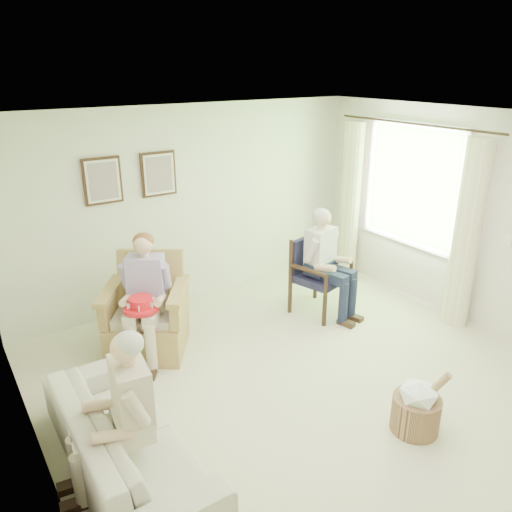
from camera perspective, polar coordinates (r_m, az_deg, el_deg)
name	(u,v)px	position (r m, az deg, el deg)	size (l,w,h in m)	color
floor	(325,394)	(5.16, 7.85, -15.37)	(5.50, 5.50, 0.00)	beige
back_wall	(192,205)	(6.68, -7.34, 5.75)	(5.00, 0.04, 2.60)	silver
left_wall	(36,360)	(3.52, -23.80, -10.79)	(0.04, 5.50, 2.60)	silver
right_wall	(494,226)	(6.40, 25.58, 3.10)	(0.04, 5.50, 2.60)	silver
ceiling	(341,124)	(4.19, 9.67, 14.60)	(5.00, 5.50, 0.02)	white
window	(412,183)	(6.95, 17.41, 7.98)	(0.13, 2.50, 1.63)	#2D6B23
curtain_left	(467,236)	(6.41, 22.93, 2.13)	(0.34, 0.34, 2.30)	#FBE4C4
curtain_right	(350,201)	(7.59, 10.72, 6.25)	(0.34, 0.34, 2.30)	#FBE4C4
framed_print_left	(103,181)	(6.13, -17.11, 8.20)	(0.45, 0.05, 0.55)	#382114
framed_print_right	(159,174)	(6.36, -11.05, 9.19)	(0.45, 0.05, 0.55)	#382114
wicker_armchair	(146,322)	(5.79, -12.44, -7.32)	(0.85, 0.84, 1.09)	tan
wood_armchair	(316,272)	(6.52, 6.93, -1.77)	(0.63, 0.59, 0.97)	black
sofa	(126,438)	(4.31, -14.60, -19.47)	(0.80, 2.06, 0.60)	beige
person_wicker	(148,289)	(5.46, -12.25, -3.67)	(0.40, 0.63, 1.37)	beige
person_dark	(326,256)	(6.31, 7.98, 0.02)	(0.40, 0.63, 1.37)	#1A203A
person_sofa	(129,405)	(3.93, -14.32, -16.21)	(0.42, 0.62, 1.26)	beige
red_hat	(141,305)	(5.32, -13.00, -5.48)	(0.37, 0.37, 0.14)	red
hatbox	(417,406)	(4.79, 17.91, -16.04)	(0.49, 0.49, 0.62)	#AB7A5C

